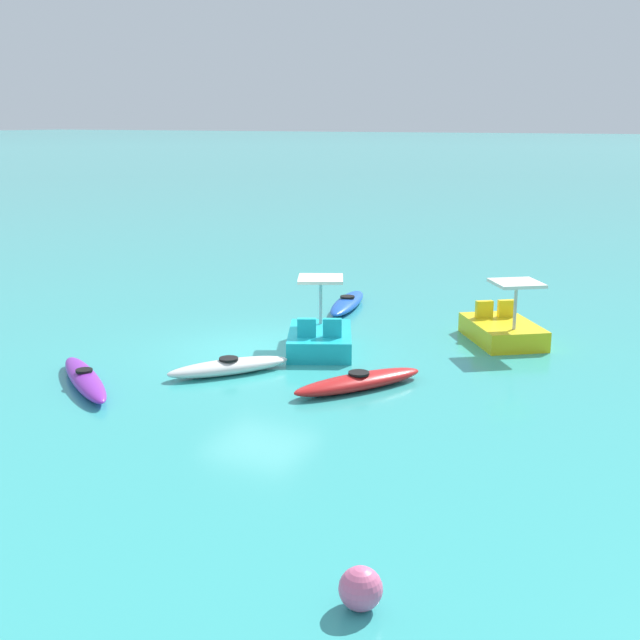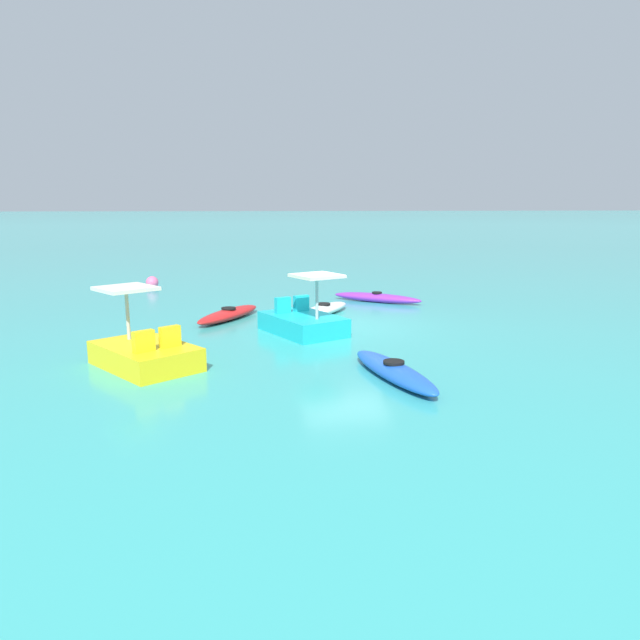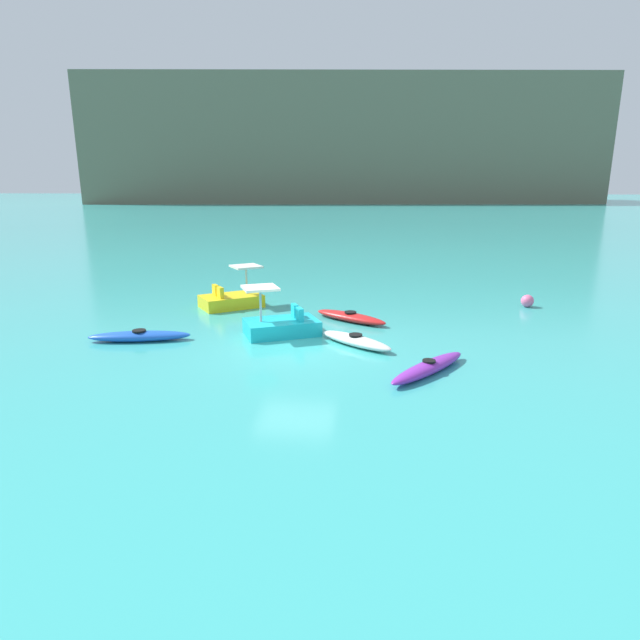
# 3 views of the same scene
# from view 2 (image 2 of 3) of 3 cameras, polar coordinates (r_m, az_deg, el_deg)

# --- Properties ---
(ground_plane) EXTENTS (600.00, 600.00, 0.00)m
(ground_plane) POSITION_cam_2_polar(r_m,az_deg,el_deg) (16.50, 2.51, -0.64)
(ground_plane) COLOR #38ADA8
(kayak_red) EXTENTS (2.97, 2.23, 0.37)m
(kayak_red) POSITION_cam_2_polar(r_m,az_deg,el_deg) (17.67, -9.05, 0.57)
(kayak_red) COLOR red
(kayak_red) RESTS_ON ground_plane
(kayak_white) EXTENTS (2.61, 2.24, 0.37)m
(kayak_white) POSITION_cam_2_polar(r_m,az_deg,el_deg) (18.21, 0.37, 1.04)
(kayak_white) COLOR white
(kayak_white) RESTS_ON ground_plane
(kayak_blue) EXTENTS (3.31, 1.35, 0.37)m
(kayak_blue) POSITION_cam_2_polar(r_m,az_deg,el_deg) (11.65, 7.32, -5.03)
(kayak_blue) COLOR blue
(kayak_blue) RESTS_ON ground_plane
(kayak_purple) EXTENTS (2.42, 3.02, 0.37)m
(kayak_purple) POSITION_cam_2_polar(r_m,az_deg,el_deg) (20.67, 5.67, 2.22)
(kayak_purple) COLOR purple
(kayak_purple) RESTS_ON ground_plane
(pedal_boat_cyan) EXTENTS (2.81, 2.39, 1.68)m
(pedal_boat_cyan) POSITION_cam_2_polar(r_m,az_deg,el_deg) (15.56, -1.69, -0.10)
(pedal_boat_cyan) COLOR #19B7C6
(pedal_boat_cyan) RESTS_ON ground_plane
(pedal_boat_yellow) EXTENTS (2.82, 2.63, 1.68)m
(pedal_boat_yellow) POSITION_cam_2_polar(r_m,az_deg,el_deg) (12.88, -17.01, -3.05)
(pedal_boat_yellow) COLOR yellow
(pedal_boat_yellow) RESTS_ON ground_plane
(buoy_pink) EXTENTS (0.51, 0.51, 0.51)m
(buoy_pink) POSITION_cam_2_polar(r_m,az_deg,el_deg) (24.92, -16.33, 3.61)
(buoy_pink) COLOR pink
(buoy_pink) RESTS_ON ground_plane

